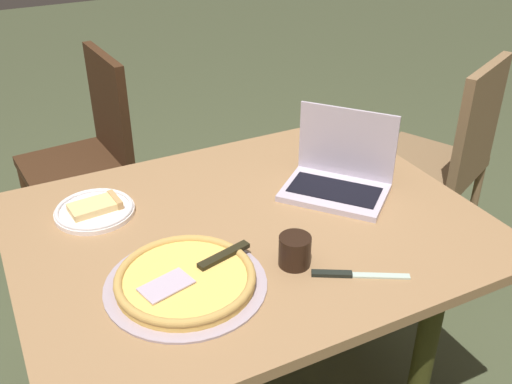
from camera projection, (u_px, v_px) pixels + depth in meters
dining_table at (250, 250)px, 1.68m from camera, size 1.26×0.98×0.70m
laptop at (339, 174)px, 1.77m from camera, size 0.35×0.36×0.24m
pizza_plate at (95, 209)px, 1.68m from camera, size 0.22×0.22×0.04m
pizza_tray at (186, 279)px, 1.40m from camera, size 0.39×0.39×0.04m
table_knife at (350, 275)px, 1.44m from camera, size 0.22×0.13×0.01m
drink_cup at (295, 250)px, 1.46m from camera, size 0.08×0.08×0.08m
chair_near at (89, 150)px, 2.44m from camera, size 0.43×0.43×0.91m
chair_far at (444, 156)px, 2.36m from camera, size 0.54×0.54×0.93m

